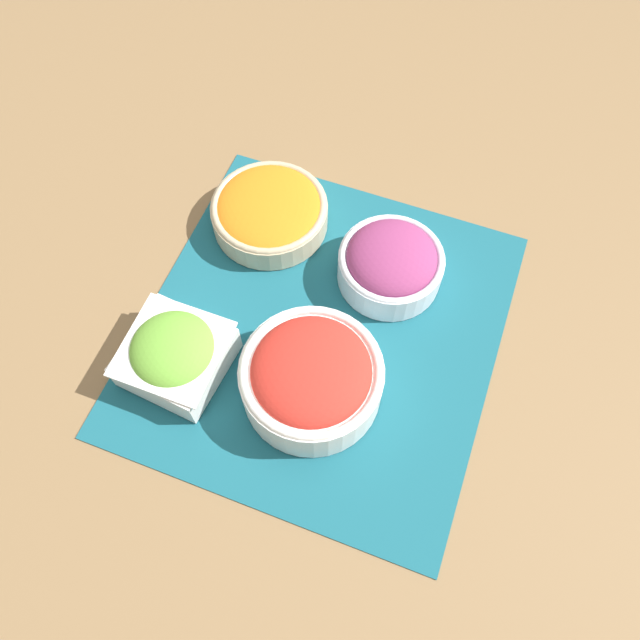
% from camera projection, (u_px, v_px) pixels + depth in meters
% --- Properties ---
extents(ground_plane, '(3.00, 3.00, 0.00)m').
position_uv_depth(ground_plane, '(320.00, 331.00, 0.86)').
color(ground_plane, olive).
extents(placemat, '(0.50, 0.47, 0.00)m').
position_uv_depth(placemat, '(320.00, 331.00, 0.85)').
color(placemat, '#195B6B').
rests_on(placemat, ground_plane).
extents(onion_bowl, '(0.15, 0.15, 0.07)m').
position_uv_depth(onion_bowl, '(391.00, 263.00, 0.86)').
color(onion_bowl, silver).
rests_on(onion_bowl, placemat).
extents(tomato_bowl, '(0.18, 0.18, 0.09)m').
position_uv_depth(tomato_bowl, '(311.00, 377.00, 0.77)').
color(tomato_bowl, white).
rests_on(tomato_bowl, placemat).
extents(carrot_bowl, '(0.17, 0.17, 0.05)m').
position_uv_depth(carrot_bowl, '(269.00, 211.00, 0.91)').
color(carrot_bowl, '#C6B28E').
rests_on(carrot_bowl, placemat).
extents(lettuce_bowl, '(0.13, 0.13, 0.07)m').
position_uv_depth(lettuce_bowl, '(175.00, 354.00, 0.80)').
color(lettuce_bowl, white).
rests_on(lettuce_bowl, placemat).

